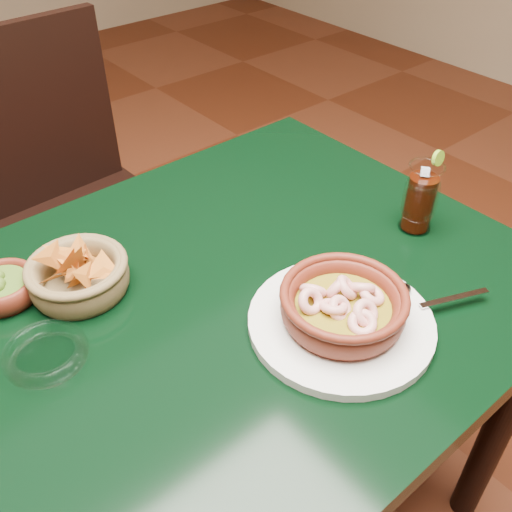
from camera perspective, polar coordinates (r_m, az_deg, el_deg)
dining_table at (r=0.96m, az=-7.32°, el=-10.23°), size 1.20×0.80×0.75m
dining_chair at (r=1.58m, az=-17.70°, el=4.97°), size 0.47×0.47×0.97m
shrimp_plate at (r=0.85m, az=8.68°, el=-5.34°), size 0.36×0.28×0.08m
chip_basket at (r=0.95m, az=-17.33°, el=-1.84°), size 0.19×0.19×0.12m
guacamole_ramekin at (r=0.98m, az=-24.00°, el=-2.83°), size 0.13×0.13×0.05m
cola_drink at (r=1.06m, az=16.11°, el=5.57°), size 0.13×0.13×0.15m
glass_ashtray at (r=0.86m, az=-20.27°, el=-9.19°), size 0.13×0.13×0.03m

